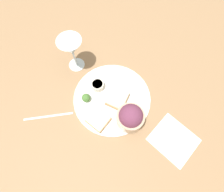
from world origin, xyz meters
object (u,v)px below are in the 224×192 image
object	(u,v)px
wine_glass	(71,48)
napkin	(174,140)
salad_bowl	(130,117)
fork	(48,116)
sauce_ramekin	(98,85)
cheese_toast_near	(117,99)
cheese_toast_far	(98,120)

from	to	relation	value
wine_glass	napkin	size ratio (longest dim) A/B	0.96
salad_bowl	fork	bearing A→B (deg)	134.93
sauce_ramekin	cheese_toast_near	distance (m)	0.10
fork	salad_bowl	bearing A→B (deg)	-45.07
wine_glass	fork	distance (m)	0.28
salad_bowl	cheese_toast_far	xyz separation A→B (m)	(-0.09, 0.08, -0.03)
napkin	sauce_ramekin	bearing A→B (deg)	102.06
wine_glass	napkin	distance (m)	0.52
cheese_toast_far	salad_bowl	bearing A→B (deg)	-41.34
wine_glass	napkin	bearing A→B (deg)	-81.90
sauce_ramekin	cheese_toast_far	xyz separation A→B (m)	(-0.09, -0.11, -0.00)
cheese_toast_near	wine_glass	distance (m)	0.27
salad_bowl	fork	xyz separation A→B (m)	(-0.22, 0.22, -0.06)
wine_glass	napkin	world-z (taller)	wine_glass
salad_bowl	wine_glass	bearing A→B (deg)	89.28
cheese_toast_near	wine_glass	bearing A→B (deg)	94.15
salad_bowl	sauce_ramekin	world-z (taller)	salad_bowl
sauce_ramekin	wine_glass	world-z (taller)	wine_glass
salad_bowl	napkin	size ratio (longest dim) A/B	0.63
sauce_ramekin	napkin	distance (m)	0.36
sauce_ramekin	cheese_toast_far	bearing A→B (deg)	-129.37
cheese_toast_far	fork	distance (m)	0.20
cheese_toast_far	fork	xyz separation A→B (m)	(-0.14, 0.15, -0.02)
cheese_toast_far	fork	bearing A→B (deg)	132.70
wine_glass	sauce_ramekin	bearing A→B (deg)	-91.28
cheese_toast_near	cheese_toast_far	world-z (taller)	same
cheese_toast_near	fork	distance (m)	0.28
cheese_toast_near	cheese_toast_far	bearing A→B (deg)	-172.77
wine_glass	cheese_toast_far	bearing A→B (deg)	-109.62
cheese_toast_far	fork	size ratio (longest dim) A/B	0.53
cheese_toast_near	wine_glass	world-z (taller)	wine_glass
salad_bowl	napkin	xyz separation A→B (m)	(0.08, -0.16, -0.06)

